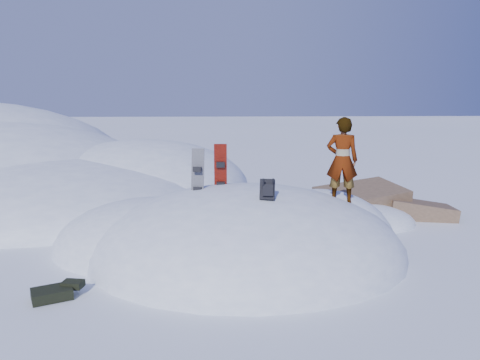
{
  "coord_description": "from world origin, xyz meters",
  "views": [
    {
      "loc": [
        -0.58,
        -9.92,
        3.53
      ],
      "look_at": [
        -0.13,
        0.3,
        1.61
      ],
      "focal_mm": 35.0,
      "sensor_mm": 36.0,
      "label": 1
    }
  ],
  "objects_px": {
    "backpack": "(267,190)",
    "person": "(342,160)",
    "snowboard_red": "(221,177)",
    "snowboard_dark": "(198,182)"
  },
  "relations": [
    {
      "from": "snowboard_red",
      "to": "person",
      "type": "bearing_deg",
      "value": -10.59
    },
    {
      "from": "snowboard_dark",
      "to": "backpack",
      "type": "relative_size",
      "value": 2.98
    },
    {
      "from": "person",
      "to": "backpack",
      "type": "bearing_deg",
      "value": 42.16
    },
    {
      "from": "backpack",
      "to": "person",
      "type": "relative_size",
      "value": 0.26
    },
    {
      "from": "backpack",
      "to": "person",
      "type": "height_order",
      "value": "person"
    },
    {
      "from": "snowboard_dark",
      "to": "person",
      "type": "bearing_deg",
      "value": 9.65
    },
    {
      "from": "snowboard_red",
      "to": "snowboard_dark",
      "type": "height_order",
      "value": "snowboard_red"
    },
    {
      "from": "snowboard_dark",
      "to": "person",
      "type": "relative_size",
      "value": 0.78
    },
    {
      "from": "person",
      "to": "snowboard_dark",
      "type": "bearing_deg",
      "value": 11.1
    },
    {
      "from": "snowboard_red",
      "to": "backpack",
      "type": "relative_size",
      "value": 3.15
    }
  ]
}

